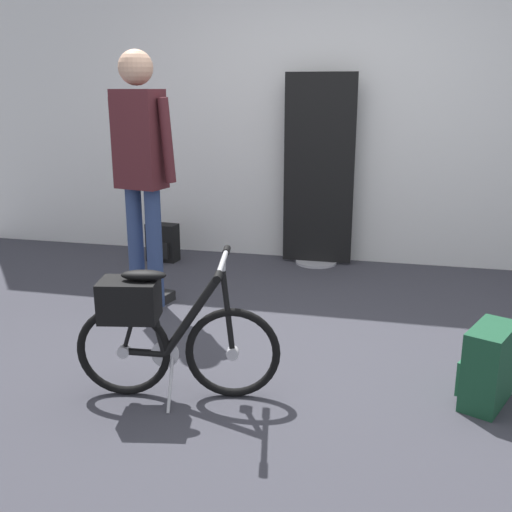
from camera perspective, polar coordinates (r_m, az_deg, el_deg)
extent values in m
plane|color=#38383F|center=(3.53, 1.99, -9.30)|extent=(6.90, 6.90, 0.00)
cube|color=white|center=(5.31, 6.84, 15.86)|extent=(6.90, 0.10, 3.03)
cylinder|color=#B7B7BC|center=(5.31, 5.78, -0.58)|extent=(0.36, 0.36, 0.02)
cube|color=black|center=(5.14, 6.03, 8.16)|extent=(0.60, 0.02, 1.61)
torus|color=black|center=(2.98, -2.24, -9.26)|extent=(0.47, 0.13, 0.47)
cylinder|color=#B7B7BC|center=(2.98, -2.24, -9.26)|extent=(0.07, 0.06, 0.06)
torus|color=black|center=(3.07, -12.54, -8.88)|extent=(0.47, 0.13, 0.47)
cylinder|color=#B7B7BC|center=(3.07, -12.54, -8.88)|extent=(0.07, 0.06, 0.06)
cylinder|color=black|center=(3.05, -10.63, -9.07)|extent=(0.21, 0.07, 0.05)
cylinder|color=black|center=(2.92, -6.03, -5.48)|extent=(0.33, 0.10, 0.46)
cylinder|color=black|center=(2.96, -9.68, -5.80)|extent=(0.13, 0.06, 0.40)
cylinder|color=black|center=(3.05, -10.63, -9.07)|extent=(0.21, 0.06, 0.04)
cylinder|color=black|center=(2.90, -2.72, -5.44)|extent=(0.08, 0.04, 0.43)
cylinder|color=black|center=(2.98, -11.64, -5.63)|extent=(0.14, 0.05, 0.38)
ellipsoid|color=black|center=(2.90, -10.71, -1.82)|extent=(0.23, 0.13, 0.05)
cylinder|color=#B7B7BC|center=(2.82, -3.22, -1.03)|extent=(0.03, 0.03, 0.04)
cylinder|color=#B7B7BC|center=(2.82, -3.23, -0.64)|extent=(0.11, 0.44, 0.03)
cylinder|color=black|center=(2.61, -3.68, -2.00)|extent=(0.05, 0.10, 0.04)
cylinder|color=black|center=(3.03, -2.83, 0.54)|extent=(0.05, 0.10, 0.04)
cylinder|color=#B7B7BC|center=(3.03, -8.69, -9.26)|extent=(0.14, 0.04, 0.14)
cylinder|color=#B7B7BC|center=(3.00, -8.19, -12.06)|extent=(0.05, 0.19, 0.22)
cube|color=black|center=(2.96, -12.03, -4.12)|extent=(0.31, 0.25, 0.20)
cylinder|color=navy|center=(4.19, -9.69, 0.68)|extent=(0.11, 0.11, 0.84)
cube|color=black|center=(4.35, -9.07, -4.09)|extent=(0.14, 0.25, 0.07)
cylinder|color=navy|center=(4.29, -11.43, 0.92)|extent=(0.11, 0.11, 0.84)
cube|color=black|center=(4.44, -10.77, -3.76)|extent=(0.14, 0.25, 0.07)
cube|color=#4C1E23|center=(4.11, -11.10, 10.89)|extent=(0.36, 0.27, 0.65)
cylinder|color=#4C1E23|center=(4.00, -8.52, 10.86)|extent=(0.13, 0.12, 0.55)
cylinder|color=#4C1E23|center=(4.25, -13.27, 10.91)|extent=(0.10, 0.12, 0.55)
sphere|color=tan|center=(4.10, -11.45, 17.28)|extent=(0.23, 0.23, 0.23)
cube|color=#19472D|center=(3.14, 21.39, -9.77)|extent=(0.29, 0.38, 0.40)
cube|color=#1F5939|center=(3.19, 19.54, -10.37)|extent=(0.12, 0.23, 0.18)
cube|color=black|center=(5.39, -8.92, 1.31)|extent=(0.29, 0.17, 0.34)
cube|color=black|center=(5.33, -9.34, 0.57)|extent=(0.19, 0.05, 0.15)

